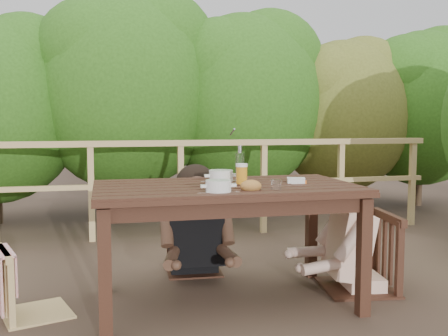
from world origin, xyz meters
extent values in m
plane|color=#4F3B2D|center=(0.00, 0.00, 0.00)|extent=(60.00, 60.00, 0.00)
cube|color=black|center=(0.00, 0.00, 0.39)|extent=(1.69, 0.95, 0.78)
cube|color=tan|center=(-1.20, 0.08, 0.41)|extent=(0.52, 0.52, 0.83)
cube|color=black|center=(-0.09, 0.75, 0.43)|extent=(0.45, 0.45, 0.85)
cube|color=black|center=(0.99, 0.06, 0.52)|extent=(0.58, 0.58, 1.04)
cube|color=tan|center=(0.00, 2.00, 0.51)|extent=(5.60, 0.10, 1.01)
cylinder|color=white|center=(-0.12, -0.32, 0.82)|extent=(0.26, 0.26, 0.09)
cylinder|color=white|center=(0.01, 0.18, 0.83)|extent=(0.28, 0.28, 0.09)
ellipsoid|color=#9E612A|center=(0.09, -0.29, 0.82)|extent=(0.13, 0.10, 0.08)
cylinder|color=orange|center=(0.11, 0.01, 0.85)|extent=(0.08, 0.08, 0.15)
cylinder|color=silver|center=(0.15, 0.19, 0.91)|extent=(0.06, 0.06, 0.26)
cylinder|color=white|center=(0.24, -0.30, 0.82)|extent=(0.07, 0.07, 0.08)
cube|color=silver|center=(0.48, -0.03, 0.81)|extent=(0.14, 0.12, 0.05)
camera|label=1|loc=(-0.77, -3.23, 1.22)|focal=41.11mm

